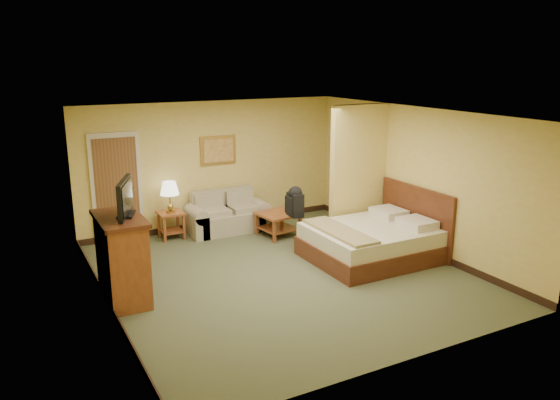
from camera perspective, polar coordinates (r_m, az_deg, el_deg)
floor at (r=8.99m, az=0.18°, el=-7.75°), size 6.00×6.00×0.00m
ceiling at (r=8.36m, az=0.19°, el=8.96°), size 6.00×6.00×0.00m
back_wall at (r=11.25m, az=-7.07°, el=3.63°), size 5.50×0.02×2.60m
left_wall at (r=7.72m, az=-18.12°, el=-2.09°), size 0.02×6.00×2.60m
right_wall at (r=10.14m, az=14.02°, el=2.10°), size 0.02×6.00×2.60m
partition at (r=10.47m, az=8.19°, el=2.77°), size 1.20×0.15×2.60m
door at (r=10.75m, az=-16.69°, el=1.15°), size 0.94×0.16×2.10m
baseboard at (r=11.54m, az=-6.86°, el=-2.43°), size 5.50×0.02×0.12m
loveseat at (r=11.15m, az=-5.52°, el=-1.88°), size 1.64×0.76×0.83m
side_table at (r=10.84m, az=-11.31°, el=-2.16°), size 0.48×0.48×0.53m
table_lamp at (r=10.68m, az=-11.48°, el=1.12°), size 0.36×0.36×0.60m
coffee_table at (r=10.77m, az=-0.20°, el=-2.05°), size 0.82×0.82×0.47m
wall_picture at (r=11.22m, az=-6.48°, el=5.18°), size 0.77×0.04×0.60m
dresser at (r=8.19m, az=-16.16°, el=-5.87°), size 0.62×1.18×1.26m
tv at (r=7.96m, az=-15.90°, el=0.12°), size 0.38×0.82×0.52m
bed at (r=9.74m, az=9.93°, el=-4.16°), size 2.17×1.84×1.19m
backpack at (r=10.03m, az=1.60°, el=-0.05°), size 0.26×0.34×0.57m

